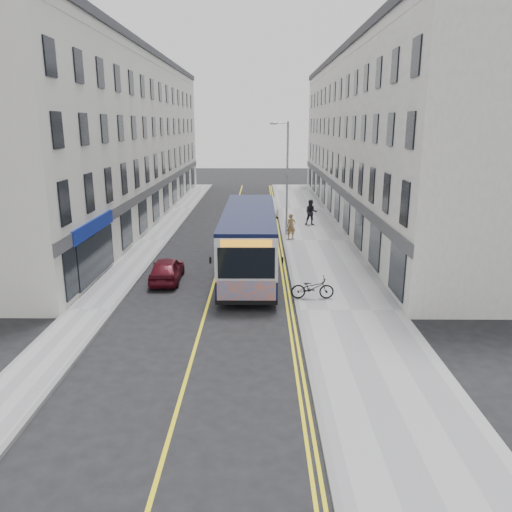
{
  "coord_description": "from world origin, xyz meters",
  "views": [
    {
      "loc": [
        2.35,
        -21.36,
        7.87
      ],
      "look_at": [
        2.15,
        2.17,
        1.6
      ],
      "focal_mm": 35.0,
      "sensor_mm": 36.0,
      "label": 1
    }
  ],
  "objects_px": {
    "pedestrian_near": "(291,226)",
    "car_maroon": "(167,269)",
    "streetlamp": "(286,175)",
    "bicycle": "(312,288)",
    "pedestrian_far": "(311,212)",
    "city_bus": "(249,239)",
    "car_white": "(268,206)"
  },
  "relations": [
    {
      "from": "city_bus",
      "to": "pedestrian_far",
      "type": "distance_m",
      "value": 13.45
    },
    {
      "from": "bicycle",
      "to": "car_maroon",
      "type": "relative_size",
      "value": 0.53
    },
    {
      "from": "car_white",
      "to": "car_maroon",
      "type": "xyz_separation_m",
      "value": [
        -5.47,
        -19.38,
        -0.12
      ]
    },
    {
      "from": "city_bus",
      "to": "car_white",
      "type": "distance_m",
      "value": 17.9
    },
    {
      "from": "pedestrian_far",
      "to": "car_white",
      "type": "distance_m",
      "value": 6.17
    },
    {
      "from": "bicycle",
      "to": "car_maroon",
      "type": "distance_m",
      "value": 7.74
    },
    {
      "from": "streetlamp",
      "to": "bicycle",
      "type": "height_order",
      "value": "streetlamp"
    },
    {
      "from": "city_bus",
      "to": "pedestrian_near",
      "type": "distance_m",
      "value": 8.2
    },
    {
      "from": "pedestrian_near",
      "to": "car_maroon",
      "type": "xyz_separation_m",
      "value": [
        -6.93,
        -9.24,
        -0.37
      ]
    },
    {
      "from": "city_bus",
      "to": "pedestrian_near",
      "type": "bearing_deg",
      "value": 70.5
    },
    {
      "from": "city_bus",
      "to": "pedestrian_far",
      "type": "height_order",
      "value": "city_bus"
    },
    {
      "from": "pedestrian_far",
      "to": "streetlamp",
      "type": "bearing_deg",
      "value": -119.76
    },
    {
      "from": "city_bus",
      "to": "pedestrian_near",
      "type": "relative_size",
      "value": 6.7
    },
    {
      "from": "pedestrian_far",
      "to": "car_maroon",
      "type": "relative_size",
      "value": 0.54
    },
    {
      "from": "pedestrian_near",
      "to": "car_maroon",
      "type": "height_order",
      "value": "pedestrian_near"
    },
    {
      "from": "streetlamp",
      "to": "pedestrian_near",
      "type": "bearing_deg",
      "value": -78.95
    },
    {
      "from": "city_bus",
      "to": "pedestrian_near",
      "type": "height_order",
      "value": "city_bus"
    },
    {
      "from": "bicycle",
      "to": "pedestrian_far",
      "type": "distance_m",
      "value": 17.18
    },
    {
      "from": "car_maroon",
      "to": "streetlamp",
      "type": "bearing_deg",
      "value": -122.66
    },
    {
      "from": "streetlamp",
      "to": "pedestrian_near",
      "type": "height_order",
      "value": "streetlamp"
    },
    {
      "from": "streetlamp",
      "to": "pedestrian_near",
      "type": "distance_m",
      "value": 3.77
    },
    {
      "from": "streetlamp",
      "to": "car_maroon",
      "type": "xyz_separation_m",
      "value": [
        -6.6,
        -10.89,
        -3.75
      ]
    },
    {
      "from": "streetlamp",
      "to": "car_maroon",
      "type": "bearing_deg",
      "value": -121.23
    },
    {
      "from": "pedestrian_far",
      "to": "car_white",
      "type": "bearing_deg",
      "value": 126.18
    },
    {
      "from": "car_white",
      "to": "car_maroon",
      "type": "height_order",
      "value": "car_white"
    },
    {
      "from": "city_bus",
      "to": "pedestrian_far",
      "type": "xyz_separation_m",
      "value": [
        4.57,
        12.62,
        -0.76
      ]
    },
    {
      "from": "pedestrian_near",
      "to": "car_white",
      "type": "relative_size",
      "value": 0.39
    },
    {
      "from": "city_bus",
      "to": "car_white",
      "type": "xyz_separation_m",
      "value": [
        1.26,
        17.82,
        -1.13
      ]
    },
    {
      "from": "bicycle",
      "to": "pedestrian_far",
      "type": "height_order",
      "value": "pedestrian_far"
    },
    {
      "from": "streetlamp",
      "to": "bicycle",
      "type": "bearing_deg",
      "value": -87.64
    },
    {
      "from": "pedestrian_near",
      "to": "car_maroon",
      "type": "distance_m",
      "value": 11.56
    },
    {
      "from": "car_white",
      "to": "car_maroon",
      "type": "relative_size",
      "value": 1.22
    }
  ]
}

